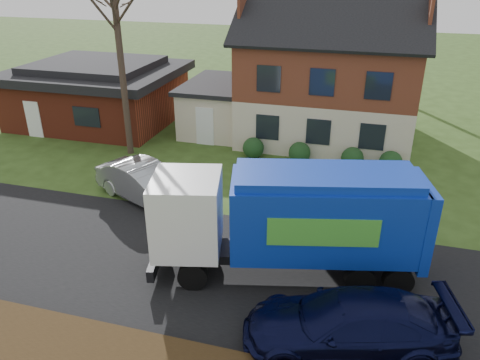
# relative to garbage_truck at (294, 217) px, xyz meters

# --- Properties ---
(ground) EXTENTS (120.00, 120.00, 0.00)m
(ground) POSITION_rel_garbage_truck_xyz_m (-2.43, -0.49, -2.09)
(ground) COLOR #2E4517
(ground) RESTS_ON ground
(road) EXTENTS (80.00, 7.00, 0.02)m
(road) POSITION_rel_garbage_truck_xyz_m (-2.43, -0.49, -2.08)
(road) COLOR black
(road) RESTS_ON ground
(main_house) EXTENTS (12.95, 8.95, 9.26)m
(main_house) POSITION_rel_garbage_truck_xyz_m (-0.94, 13.42, 1.93)
(main_house) COLOR beige
(main_house) RESTS_ON ground
(ranch_house) EXTENTS (9.80, 8.20, 3.70)m
(ranch_house) POSITION_rel_garbage_truck_xyz_m (-14.43, 12.51, -0.28)
(ranch_house) COLOR maroon
(ranch_house) RESTS_ON ground
(garbage_truck) EXTENTS (8.77, 4.19, 3.63)m
(garbage_truck) POSITION_rel_garbage_truck_xyz_m (0.00, 0.00, 0.00)
(garbage_truck) COLOR black
(garbage_truck) RESTS_ON ground
(silver_sedan) EXTENTS (5.09, 3.48, 1.59)m
(silver_sedan) POSITION_rel_garbage_truck_xyz_m (-6.86, 3.40, -1.30)
(silver_sedan) COLOR #A3A6AA
(silver_sedan) RESTS_ON ground
(navy_wagon) EXTENTS (5.84, 3.52, 1.58)m
(navy_wagon) POSITION_rel_garbage_truck_xyz_m (1.97, -2.85, -1.30)
(navy_wagon) COLOR black
(navy_wagon) RESTS_ON ground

